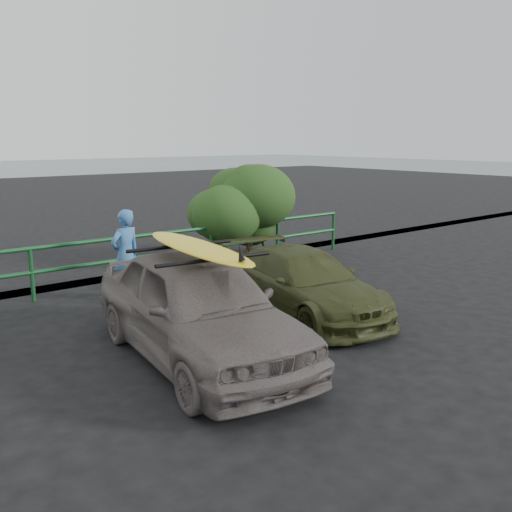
{
  "coord_description": "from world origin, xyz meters",
  "views": [
    {
      "loc": [
        -4.18,
        -5.54,
        2.99
      ],
      "look_at": [
        1.5,
        1.51,
        1.1
      ],
      "focal_mm": 40.0,
      "sensor_mm": 36.0,
      "label": 1
    }
  ],
  "objects_px": {
    "sedan": "(198,307)",
    "olive_vehicle": "(303,283)",
    "surfboard": "(197,247)",
    "man": "(126,255)",
    "guardrail": "(84,267)"
  },
  "relations": [
    {
      "from": "guardrail",
      "to": "olive_vehicle",
      "type": "xyz_separation_m",
      "value": [
        2.4,
        -3.67,
        0.03
      ]
    },
    {
      "from": "sedan",
      "to": "surfboard",
      "type": "height_order",
      "value": "surfboard"
    },
    {
      "from": "olive_vehicle",
      "to": "man",
      "type": "bearing_deg",
      "value": 135.36
    },
    {
      "from": "sedan",
      "to": "olive_vehicle",
      "type": "height_order",
      "value": "sedan"
    },
    {
      "from": "sedan",
      "to": "olive_vehicle",
      "type": "distance_m",
      "value": 2.63
    },
    {
      "from": "olive_vehicle",
      "to": "surfboard",
      "type": "bearing_deg",
      "value": -156.48
    },
    {
      "from": "sedan",
      "to": "man",
      "type": "bearing_deg",
      "value": 87.85
    },
    {
      "from": "olive_vehicle",
      "to": "surfboard",
      "type": "distance_m",
      "value": 2.81
    },
    {
      "from": "sedan",
      "to": "man",
      "type": "height_order",
      "value": "man"
    },
    {
      "from": "guardrail",
      "to": "man",
      "type": "height_order",
      "value": "man"
    },
    {
      "from": "surfboard",
      "to": "man",
      "type": "bearing_deg",
      "value": 87.85
    },
    {
      "from": "guardrail",
      "to": "olive_vehicle",
      "type": "bearing_deg",
      "value": -56.82
    },
    {
      "from": "sedan",
      "to": "man",
      "type": "relative_size",
      "value": 2.54
    },
    {
      "from": "olive_vehicle",
      "to": "surfboard",
      "type": "relative_size",
      "value": 1.31
    },
    {
      "from": "sedan",
      "to": "olive_vehicle",
      "type": "relative_size",
      "value": 1.14
    }
  ]
}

